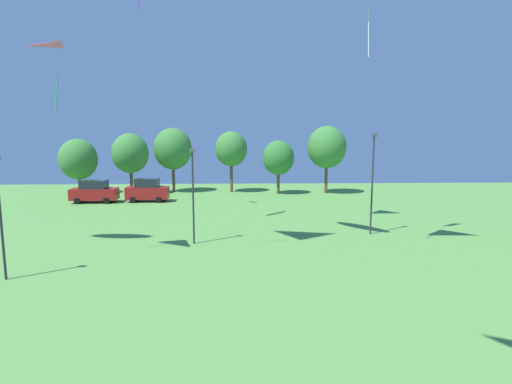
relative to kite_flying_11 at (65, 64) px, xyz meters
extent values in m
cylinder|color=white|center=(16.35, 0.06, 1.74)|extent=(0.07, 0.42, 2.63)
cylinder|color=purple|center=(0.95, 12.73, 7.26)|extent=(0.27, 0.16, 1.59)
pyramid|color=#E54C93|center=(0.02, 0.03, 0.10)|extent=(2.37, 2.13, 0.03)
cylinder|color=green|center=(-0.30, -0.57, -1.66)|extent=(0.20, 0.31, 1.94)
cube|color=maroon|center=(-5.93, 19.11, -9.78)|extent=(4.70, 2.02, 1.17)
cube|color=#1E232D|center=(-5.93, 19.11, -8.79)|extent=(2.61, 1.79, 0.82)
cylinder|color=black|center=(-4.46, 18.23, -10.37)|extent=(0.65, 0.24, 0.64)
cylinder|color=black|center=(-4.53, 20.09, -10.37)|extent=(0.65, 0.24, 0.64)
cylinder|color=black|center=(-7.34, 18.13, -10.37)|extent=(0.65, 0.24, 0.64)
cylinder|color=black|center=(-7.40, 19.99, -10.37)|extent=(0.65, 0.24, 0.64)
cube|color=maroon|center=(-0.56, 19.52, -9.74)|extent=(4.33, 1.73, 1.26)
cube|color=#1E232D|center=(-0.56, 19.52, -8.67)|extent=(2.38, 1.59, 0.88)
cylinder|color=black|center=(0.79, 18.67, -10.37)|extent=(0.64, 0.22, 0.64)
cylinder|color=black|center=(0.78, 20.38, -10.37)|extent=(0.64, 0.22, 0.64)
cylinder|color=black|center=(-1.89, 18.66, -10.37)|extent=(0.64, 0.22, 0.64)
cylinder|color=black|center=(-1.90, 20.37, -10.37)|extent=(0.64, 0.22, 0.64)
cylinder|color=#2D2D33|center=(6.32, 2.69, -7.77)|extent=(0.12, 0.12, 5.84)
cube|color=#4C4C51|center=(6.32, 2.69, -4.73)|extent=(0.36, 0.20, 0.24)
cylinder|color=#2D2D33|center=(-1.97, -3.53, -7.82)|extent=(0.12, 0.12, 5.73)
cylinder|color=#2D2D33|center=(18.47, 4.86, -7.30)|extent=(0.12, 0.12, 6.77)
cube|color=#4C4C51|center=(18.47, 4.86, -3.80)|extent=(0.36, 0.20, 0.24)
cylinder|color=brown|center=(-9.87, 25.26, -9.43)|extent=(0.36, 0.36, 2.52)
ellipsoid|color=#3D7F38|center=(-9.87, 25.26, -6.53)|extent=(4.37, 4.37, 4.80)
cylinder|color=brown|center=(-3.67, 24.88, -9.04)|extent=(0.36, 0.36, 3.29)
ellipsoid|color=#3D7F38|center=(-3.67, 24.88, -5.81)|extent=(4.23, 4.23, 4.65)
cylinder|color=brown|center=(0.92, 27.03, -8.90)|extent=(0.36, 0.36, 3.58)
ellipsoid|color=#3D7F38|center=(0.92, 27.03, -5.37)|extent=(4.62, 4.62, 5.09)
cylinder|color=brown|center=(8.09, 26.62, -8.77)|extent=(0.36, 0.36, 3.85)
ellipsoid|color=#3D7F38|center=(8.09, 26.62, -5.38)|extent=(3.90, 3.90, 4.29)
cylinder|color=brown|center=(13.72, 24.85, -9.22)|extent=(0.36, 0.36, 2.94)
ellipsoid|color=#337533|center=(13.72, 24.85, -6.36)|extent=(3.72, 3.72, 4.10)
cylinder|color=brown|center=(19.55, 25.23, -8.78)|extent=(0.36, 0.36, 3.82)
ellipsoid|color=#3D7F38|center=(19.55, 25.23, -5.14)|extent=(4.60, 4.60, 5.06)
camera|label=1|loc=(9.45, -22.38, -3.84)|focal=28.00mm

